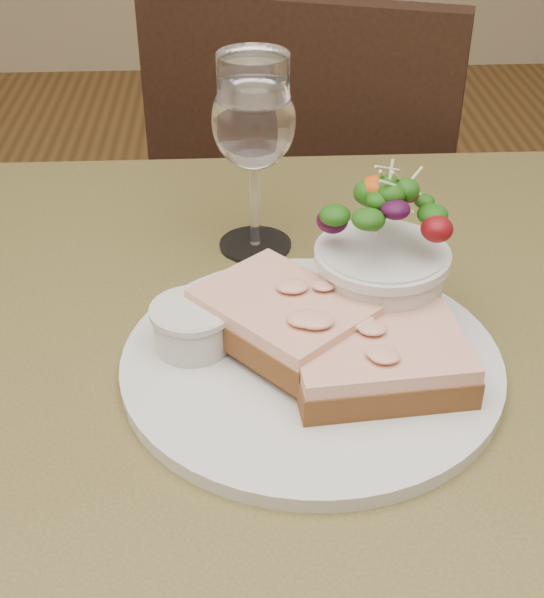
{
  "coord_description": "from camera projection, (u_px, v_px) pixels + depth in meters",
  "views": [
    {
      "loc": [
        -0.03,
        -0.51,
        1.16
      ],
      "look_at": [
        -0.0,
        0.01,
        0.81
      ],
      "focal_mm": 50.0,
      "sensor_mm": 36.0,
      "label": 1
    }
  ],
  "objects": [
    {
      "name": "dinner_plate",
      "position": [
        311.0,
        363.0,
        0.65
      ],
      "size": [
        0.3,
        0.3,
        0.01
      ],
      "primitive_type": "cylinder",
      "color": "silver",
      "rests_on": "cafe_table"
    },
    {
      "name": "salad_bowl",
      "position": [
        382.0,
        252.0,
        0.66
      ],
      "size": [
        0.1,
        0.1,
        0.13
      ],
      "color": "silver",
      "rests_on": "dinner_plate"
    },
    {
      "name": "sandwich_back",
      "position": [
        282.0,
        317.0,
        0.65
      ],
      "size": [
        0.15,
        0.16,
        0.03
      ],
      "rotation": [
        0.0,
        0.0,
        -0.84
      ],
      "color": "#492813",
      "rests_on": "dinner_plate"
    },
    {
      "name": "sandwich_front",
      "position": [
        378.0,
        358.0,
        0.62
      ],
      "size": [
        0.14,
        0.11,
        0.03
      ],
      "rotation": [
        0.0,
        0.0,
        0.09
      ],
      "color": "#492813",
      "rests_on": "dinner_plate"
    },
    {
      "name": "cafe_table",
      "position": [
        275.0,
        461.0,
        0.71
      ],
      "size": [
        0.8,
        0.8,
        0.75
      ],
      "color": "#48421F",
      "rests_on": "ground"
    },
    {
      "name": "garnish",
      "position": [
        210.0,
        304.0,
        0.69
      ],
      "size": [
        0.05,
        0.04,
        0.02
      ],
      "color": "#103A0A",
      "rests_on": "dinner_plate"
    },
    {
      "name": "ramekin",
      "position": [
        192.0,
        325.0,
        0.65
      ],
      "size": [
        0.06,
        0.06,
        0.04
      ],
      "color": "beige",
      "rests_on": "dinner_plate"
    },
    {
      "name": "chair_far",
      "position": [
        316.0,
        324.0,
        1.49
      ],
      "size": [
        0.53,
        0.53,
        0.9
      ],
      "rotation": [
        0.0,
        0.0,
        2.82
      ],
      "color": "black",
      "rests_on": "ground"
    },
    {
      "name": "wine_glass",
      "position": [
        254.0,
        127.0,
        0.74
      ],
      "size": [
        0.08,
        0.08,
        0.18
      ],
      "color": "white",
      "rests_on": "cafe_table"
    }
  ]
}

